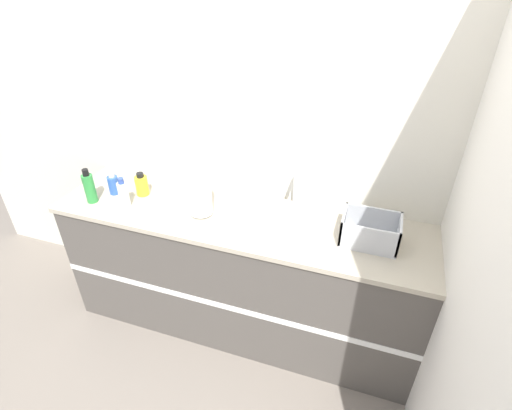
{
  "coord_description": "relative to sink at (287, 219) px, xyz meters",
  "views": [
    {
      "loc": [
        0.7,
        -1.49,
        2.23
      ],
      "look_at": [
        0.11,
        0.25,
        1.02
      ],
      "focal_mm": 28.0,
      "sensor_mm": 36.0,
      "label": 1
    }
  ],
  "objects": [
    {
      "name": "wall_right",
      "position": [
        0.86,
        -0.03,
        0.38
      ],
      "size": [
        0.06,
        2.56,
        2.6
      ],
      "color": "silver",
      "rests_on": "ground_plane"
    },
    {
      "name": "dish_rack",
      "position": [
        0.46,
        -0.03,
        0.04
      ],
      "size": [
        0.3,
        0.21,
        0.16
      ],
      "color": "#B7BABF",
      "rests_on": "counter_cabinet"
    },
    {
      "name": "wall_back",
      "position": [
        -0.28,
        0.27,
        0.38
      ],
      "size": [
        4.61,
        0.06,
        2.6
      ],
      "color": "beige",
      "rests_on": "ground_plane"
    },
    {
      "name": "paper_towel_roll",
      "position": [
        -0.5,
        -0.08,
        0.12
      ],
      "size": [
        0.13,
        0.13,
        0.28
      ],
      "color": "#4C4C51",
      "rests_on": "counter_cabinet"
    },
    {
      "name": "bottle_green",
      "position": [
        -1.19,
        -0.17,
        0.08
      ],
      "size": [
        0.07,
        0.07,
        0.22
      ],
      "color": "#2D8C3D",
      "rests_on": "counter_cabinet"
    },
    {
      "name": "sink",
      "position": [
        0.0,
        0.0,
        0.0
      ],
      "size": [
        0.47,
        0.4,
        0.28
      ],
      "color": "silver",
      "rests_on": "counter_cabinet"
    },
    {
      "name": "counter_cabinet",
      "position": [
        -0.28,
        -0.03,
        -0.47
      ],
      "size": [
        2.23,
        0.58,
        0.9
      ],
      "color": "#514C47",
      "rests_on": "ground_plane"
    },
    {
      "name": "bottle_blue",
      "position": [
        -1.12,
        -0.04,
        0.04
      ],
      "size": [
        0.07,
        0.07,
        0.14
      ],
      "color": "#2D56B7",
      "rests_on": "counter_cabinet"
    },
    {
      "name": "bottle_yellow",
      "position": [
        -0.94,
        0.0,
        0.05
      ],
      "size": [
        0.08,
        0.08,
        0.15
      ],
      "color": "yellow",
      "rests_on": "counter_cabinet"
    },
    {
      "name": "bottle_clear",
      "position": [
        -0.96,
        -0.15,
        0.07
      ],
      "size": [
        0.06,
        0.06,
        0.19
      ],
      "color": "silver",
      "rests_on": "counter_cabinet"
    },
    {
      "name": "ground_plane",
      "position": [
        -0.28,
        -0.31,
        -0.92
      ],
      "size": [
        12.0,
        12.0,
        0.0
      ],
      "primitive_type": "plane",
      "color": "slate"
    }
  ]
}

